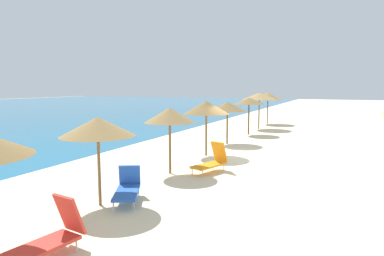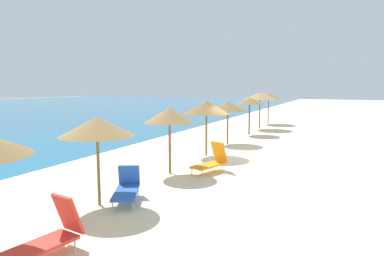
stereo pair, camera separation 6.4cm
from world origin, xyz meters
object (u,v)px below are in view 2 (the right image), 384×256
Objects in this scene: beach_umbrella_7 at (260,96)px; beach_umbrella_8 at (269,96)px; beach_umbrella_5 at (228,107)px; beach_umbrella_6 at (250,101)px; beach_umbrella_2 at (97,127)px; lounge_chair_0 at (212,161)px; lounge_chair_1 at (127,188)px; beach_umbrella_3 at (170,115)px; lounge_chair_2 at (51,234)px; beach_umbrella_4 at (206,108)px.

beach_umbrella_8 is (3.91, 0.12, -0.10)m from beach_umbrella_7.
beach_umbrella_8 is (11.78, 0.04, 0.29)m from beach_umbrella_5.
beach_umbrella_7 is (3.50, 0.07, 0.24)m from beach_umbrella_6.
beach_umbrella_2 is at bearing 179.83° from beach_umbrella_5.
beach_umbrella_5 reaches higher than lounge_chair_0.
beach_umbrella_6 is 1.50× the size of lounge_chair_0.
lounge_chair_1 is (-15.23, -0.32, -1.94)m from beach_umbrella_6.
beach_umbrella_3 is at bearing -2.36° from beach_umbrella_2.
beach_umbrella_6 is 1.49× the size of lounge_chair_1.
beach_umbrella_7 is (19.34, -0.11, 0.35)m from beach_umbrella_2.
beach_umbrella_7 is at bearing -78.33° from lounge_chair_2.
lounge_chair_0 is at bearing -84.66° from lounge_chair_2.
beach_umbrella_8 reaches higher than beach_umbrella_4.
lounge_chair_1 is (-10.86, -0.47, -1.79)m from beach_umbrella_5.
lounge_chair_0 is 7.59m from lounge_chair_2.
beach_umbrella_7 is 14.75m from lounge_chair_0.
beach_umbrella_3 is 1.48× the size of lounge_chair_0.
beach_umbrella_7 is 1.02× the size of beach_umbrella_8.
lounge_chair_1 is at bearing -178.79° from beach_umbrella_6.
beach_umbrella_2 is at bearing -179.99° from beach_umbrella_8.
lounge_chair_0 is (-2.96, -1.40, -1.88)m from beach_umbrella_4.
lounge_chair_0 is 0.99× the size of lounge_chair_1.
lounge_chair_2 is (-22.10, -0.94, -2.14)m from beach_umbrella_7.
lounge_chair_1 is (-18.73, -0.39, -2.19)m from beach_umbrella_7.
beach_umbrella_2 is 0.97× the size of beach_umbrella_6.
lounge_chair_0 is at bearing -154.72° from beach_umbrella_4.
beach_umbrella_8 is at bearing 0.50° from beach_umbrella_3.
beach_umbrella_6 is at bearing -0.10° from beach_umbrella_3.
beach_umbrella_3 is 1.47× the size of lounge_chair_1.
beach_umbrella_6 reaches higher than lounge_chair_1.
beach_umbrella_7 reaches higher than beach_umbrella_3.
lounge_chair_2 is at bearing -177.68° from beach_umbrella_8.
beach_umbrella_3 is 1.61× the size of lounge_chair_2.
beach_umbrella_6 is (11.86, -0.02, 0.09)m from beach_umbrella_3.
beach_umbrella_6 is at bearing -0.67° from beach_umbrella_2.
beach_umbrella_4 is 0.93× the size of beach_umbrella_7.
beach_umbrella_7 is at bearing 1.18° from beach_umbrella_6.
lounge_chair_2 is (-26.01, -1.05, -2.03)m from beach_umbrella_8.
lounge_chair_2 is at bearing -175.22° from beach_umbrella_4.
lounge_chair_0 is (-6.66, -1.53, -1.74)m from beach_umbrella_5.
beach_umbrella_7 reaches higher than lounge_chair_0.
beach_umbrella_5 is at bearing -179.82° from beach_umbrella_8.
beach_umbrella_3 is 7.03m from lounge_chair_2.
beach_umbrella_3 is 1.03× the size of beach_umbrella_5.
beach_umbrella_8 is at bearing -78.44° from lounge_chair_2.
beach_umbrella_7 is at bearing 0.27° from beach_umbrella_4.
beach_umbrella_5 is 0.87× the size of beach_umbrella_8.
beach_umbrella_4 is 1.03× the size of beach_umbrella_6.
beach_umbrella_2 is 0.94× the size of beach_umbrella_4.
beach_umbrella_2 is 0.87× the size of beach_umbrella_7.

